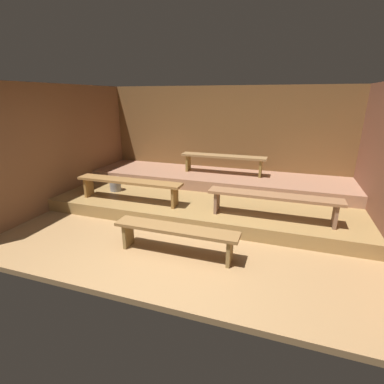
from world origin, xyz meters
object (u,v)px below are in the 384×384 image
at_px(bench_floor_center, 176,232).
at_px(bench_lower_right, 273,199).
at_px(bench_lower_left, 129,184).
at_px(bench_middle_center, 223,159).
at_px(pail_lower, 115,184).

height_order(bench_floor_center, bench_lower_right, bench_lower_right).
bearing_deg(bench_lower_right, bench_floor_center, -136.33).
bearing_deg(bench_lower_left, bench_middle_center, 50.45).
xyz_separation_m(bench_lower_left, pail_lower, (-0.61, 0.46, -0.20)).
bearing_deg(bench_middle_center, pail_lower, -148.26).
distance_m(bench_floor_center, bench_lower_right, 1.69).
distance_m(bench_lower_left, bench_middle_center, 2.22).
bearing_deg(pail_lower, bench_floor_center, -38.81).
distance_m(bench_middle_center, pail_lower, 2.41).
xyz_separation_m(bench_lower_right, pail_lower, (-3.22, 0.46, -0.20)).
bearing_deg(bench_lower_left, bench_lower_right, 0.00).
bearing_deg(bench_lower_left, bench_floor_center, -39.61).
xyz_separation_m(bench_floor_center, bench_lower_right, (1.21, 1.16, 0.24)).
relative_size(bench_floor_center, bench_middle_center, 0.93).
height_order(bench_lower_right, pail_lower, bench_lower_right).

